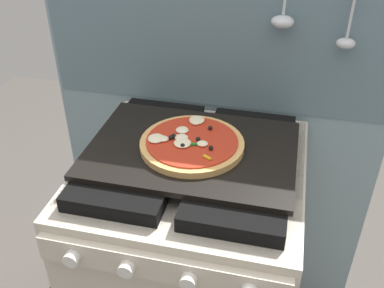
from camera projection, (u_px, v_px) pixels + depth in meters
kitchen_backsplash at (215, 125)px, 1.50m from camera, size 1.10×0.09×1.55m
stove at (192, 268)px, 1.41m from camera, size 0.60×0.64×0.90m
baking_tray at (192, 150)px, 1.16m from camera, size 0.54×0.38×0.02m
pizza_left at (192, 143)px, 1.15m from camera, size 0.27×0.27×0.03m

